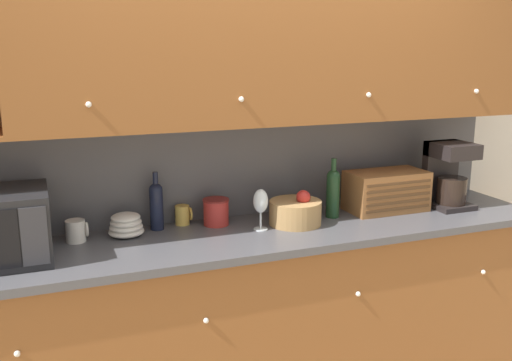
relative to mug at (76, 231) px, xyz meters
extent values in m
cube|color=silver|center=(0.92, 0.17, 0.30)|extent=(5.61, 0.06, 2.60)
cube|color=brown|center=(0.92, -0.16, -0.55)|extent=(3.21, 0.61, 0.90)
cube|color=#4C4C51|center=(0.92, -0.18, -0.07)|extent=(3.23, 0.64, 0.04)
sphere|color=white|center=(-0.29, -0.47, -0.35)|extent=(0.03, 0.03, 0.03)
sphere|color=white|center=(0.51, -0.47, -0.35)|extent=(0.03, 0.03, 0.03)
sphere|color=white|center=(1.32, -0.47, -0.35)|extent=(0.03, 0.03, 0.03)
sphere|color=white|center=(2.12, -0.47, -0.35)|extent=(0.03, 0.03, 0.03)
cube|color=#4C4C51|center=(0.92, 0.14, 0.22)|extent=(3.21, 0.01, 0.55)
cube|color=brown|center=(1.13, -0.04, 0.89)|extent=(2.79, 0.38, 0.80)
sphere|color=white|center=(0.08, -0.24, 0.63)|extent=(0.03, 0.03, 0.03)
sphere|color=white|center=(0.78, -0.24, 0.63)|extent=(0.03, 0.03, 0.03)
sphere|color=white|center=(1.47, -0.24, 0.63)|extent=(0.03, 0.03, 0.03)
sphere|color=white|center=(2.17, -0.24, 0.63)|extent=(0.03, 0.03, 0.03)
cube|color=#2D2D33|center=(-0.18, -0.34, 0.10)|extent=(0.11, 0.01, 0.25)
cylinder|color=silver|center=(0.00, 0.00, 0.00)|extent=(0.10, 0.10, 0.11)
torus|color=silver|center=(0.05, 0.00, 0.00)|extent=(0.01, 0.07, 0.07)
ellipsoid|color=silver|center=(0.24, 0.00, -0.03)|extent=(0.18, 0.18, 0.04)
ellipsoid|color=silver|center=(0.24, 0.00, -0.01)|extent=(0.17, 0.17, 0.04)
ellipsoid|color=silver|center=(0.24, 0.00, 0.02)|extent=(0.16, 0.16, 0.04)
ellipsoid|color=silver|center=(0.24, 0.00, 0.04)|extent=(0.15, 0.15, 0.04)
cylinder|color=black|center=(0.41, 0.05, 0.05)|extent=(0.07, 0.07, 0.21)
sphere|color=black|center=(0.41, 0.05, 0.16)|extent=(0.07, 0.07, 0.07)
cylinder|color=black|center=(0.41, 0.05, 0.22)|extent=(0.03, 0.03, 0.07)
cylinder|color=gold|center=(0.55, 0.08, 0.00)|extent=(0.08, 0.08, 0.11)
torus|color=gold|center=(0.59, 0.08, 0.00)|extent=(0.01, 0.07, 0.07)
cylinder|color=#B22D28|center=(0.72, 0.02, 0.01)|extent=(0.14, 0.14, 0.13)
cylinder|color=maroon|center=(0.72, 0.02, 0.08)|extent=(0.14, 0.14, 0.01)
cylinder|color=silver|center=(0.91, -0.15, -0.05)|extent=(0.07, 0.07, 0.01)
cylinder|color=silver|center=(0.91, -0.15, -0.01)|extent=(0.01, 0.01, 0.09)
ellipsoid|color=silver|center=(0.91, -0.15, 0.10)|extent=(0.08, 0.08, 0.13)
cylinder|color=#A87F4C|center=(1.12, -0.13, 0.01)|extent=(0.28, 0.28, 0.13)
sphere|color=red|center=(1.15, -0.15, 0.10)|extent=(0.08, 0.08, 0.08)
cylinder|color=#19381E|center=(1.37, -0.08, 0.06)|extent=(0.08, 0.08, 0.23)
sphere|color=#19381E|center=(1.37, -0.08, 0.18)|extent=(0.08, 0.08, 0.08)
cylinder|color=#19381E|center=(1.37, -0.08, 0.24)|extent=(0.03, 0.03, 0.08)
cube|color=#996033|center=(1.73, -0.07, 0.06)|extent=(0.46, 0.24, 0.23)
cube|color=#54351C|center=(1.73, -0.20, -0.01)|extent=(0.42, 0.01, 0.02)
cube|color=#54351C|center=(1.73, -0.20, 0.02)|extent=(0.42, 0.01, 0.02)
cube|color=#54351C|center=(1.73, -0.20, 0.06)|extent=(0.42, 0.01, 0.02)
cube|color=#54351C|center=(1.73, -0.20, 0.10)|extent=(0.42, 0.01, 0.02)
cube|color=#54351C|center=(1.73, -0.20, 0.13)|extent=(0.42, 0.01, 0.02)
cube|color=black|center=(2.11, -0.16, -0.04)|extent=(0.23, 0.25, 0.03)
cylinder|color=black|center=(2.11, -0.18, 0.05)|extent=(0.17, 0.17, 0.16)
cube|color=black|center=(2.11, -0.06, 0.14)|extent=(0.23, 0.06, 0.39)
cube|color=black|center=(2.11, -0.16, 0.29)|extent=(0.23, 0.25, 0.09)
camera|label=1|loc=(-0.14, -2.79, 0.88)|focal=40.00mm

